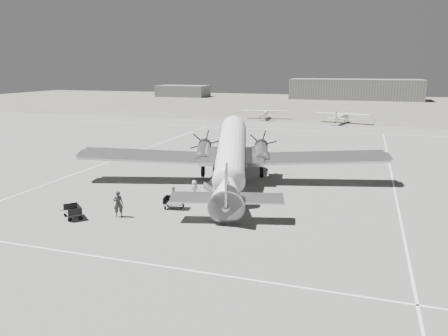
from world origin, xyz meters
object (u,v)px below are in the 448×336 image
ramp_agent (174,195)px  passenger (194,189)px  ground_crew (118,204)px  hangar_main (355,89)px  shed_secondary (183,91)px  light_plane_right (342,118)px  baggage_cart_far (73,212)px  light_plane_left (265,114)px  baggage_cart_near (174,203)px  dc3_airliner (231,157)px

ramp_agent → passenger: size_ratio=1.03×
ground_crew → ramp_agent: bearing=-153.6°
hangar_main → shed_secondary: 60.22m
light_plane_right → baggage_cart_far: 62.81m
shed_secondary → light_plane_left: 74.69m
hangar_main → baggage_cart_near: size_ratio=26.25×
light_plane_left → light_plane_right: (15.42, -2.86, 0.09)m
dc3_airliner → baggage_cart_far: (-8.16, -11.21, -2.27)m
shed_secondary → ramp_agent: 129.25m
light_plane_left → baggage_cart_far: 63.94m
baggage_cart_near → ground_crew: (-2.99, -2.90, 0.50)m
light_plane_left → ground_crew: light_plane_left is taller
light_plane_left → ground_crew: (3.63, -62.62, -0.02)m
dc3_airliner → light_plane_right: 50.32m
baggage_cart_near → baggage_cart_far: (-5.85, -4.22, 0.01)m
light_plane_right → ground_crew: size_ratio=5.37×
ground_crew → ramp_agent: ground_crew is taller
baggage_cart_near → hangar_main: bearing=76.6°
hangar_main → ground_crew: bearing=-95.4°
dc3_airliner → light_plane_right: size_ratio=2.80×
light_plane_left → ground_crew: bearing=-95.1°
hangar_main → ground_crew: 128.30m
ground_crew → passenger: (3.40, 5.97, -0.23)m
hangar_main → passenger: bearing=-94.1°
baggage_cart_near → ramp_agent: ramp_agent is taller
ramp_agent → dc3_airliner: bearing=-9.9°
shed_secondary → baggage_cart_far: shed_secondary is taller
shed_secondary → dc3_airliner: dc3_airliner is taller
light_plane_left → passenger: (7.02, -56.65, -0.25)m
light_plane_left → ramp_agent: (6.21, -58.85, -0.23)m
shed_secondary → dc3_airliner: bearing=-64.7°
light_plane_left → baggage_cart_near: size_ratio=5.88×
light_plane_left → light_plane_right: size_ratio=0.92×
light_plane_left → baggage_cart_far: light_plane_left is taller
baggage_cart_far → shed_secondary: bearing=151.0°
dc3_airliner → baggage_cart_far: size_ratio=17.61×
shed_secondary → ramp_agent: shed_secondary is taller
dc3_airliner → baggage_cart_near: size_ratio=17.91×
dc3_airliner → ground_crew: (-5.30, -9.89, -1.78)m
shed_secondary → light_plane_right: bearing=-46.5°
hangar_main → baggage_cart_near: hangar_main is taller
baggage_cart_far → passenger: size_ratio=1.12×
light_plane_right → baggage_cart_far: bearing=-91.3°
shed_secondary → baggage_cart_near: 130.21m
hangar_main → baggage_cart_far: 129.92m
hangar_main → ramp_agent: bearing=-94.4°
shed_secondary → light_plane_right: size_ratio=1.76×
shed_secondary → baggage_cart_near: shed_secondary is taller
baggage_cart_near → baggage_cart_far: size_ratio=0.98×
hangar_main → shed_secondary: size_ratio=2.33×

